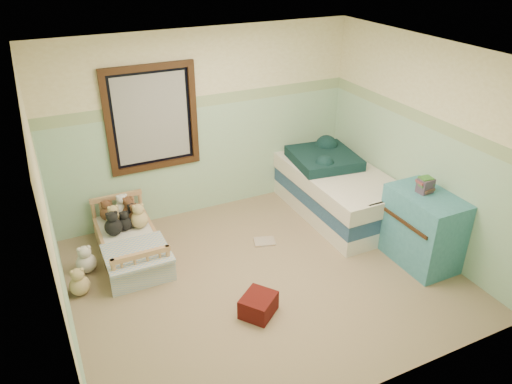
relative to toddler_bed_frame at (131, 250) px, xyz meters
name	(u,v)px	position (x,y,z in m)	size (l,w,h in m)	color
floor	(264,277)	(1.29, -1.05, -0.09)	(4.20, 3.60, 0.02)	#7B6E54
ceiling	(266,56)	(1.29, -1.05, 2.43)	(4.20, 3.60, 0.02)	white
wall_back	(205,125)	(1.29, 0.75, 1.17)	(4.20, 0.04, 2.50)	beige
wall_front	(374,277)	(1.29, -2.85, 1.17)	(4.20, 0.04, 2.50)	beige
wall_left	(49,225)	(-0.81, -1.05, 1.17)	(0.04, 3.60, 2.50)	beige
wall_right	(422,145)	(3.39, -1.05, 1.17)	(0.04, 3.60, 2.50)	beige
wainscot_mint	(207,159)	(1.29, 0.74, 0.67)	(4.20, 0.01, 1.50)	#9CCAA6
border_strip	(204,101)	(1.29, 0.74, 1.49)	(4.20, 0.01, 0.15)	#4B7F52
window_frame	(152,119)	(0.59, 0.71, 1.37)	(1.16, 0.06, 1.36)	#311D10
window_blinds	(152,119)	(0.59, 0.72, 1.37)	(0.92, 0.01, 1.12)	#B5B5B2
toddler_bed_frame	(131,250)	(0.00, 0.00, 0.00)	(0.66, 1.32, 0.17)	tan
toddler_mattress	(130,240)	(0.00, 0.00, 0.14)	(0.60, 1.26, 0.12)	silver
patchwork_quilt	(137,253)	(0.00, -0.41, 0.22)	(0.72, 0.66, 0.03)	#799FCB
plush_bed_brown	(107,213)	(-0.15, 0.50, 0.30)	(0.19, 0.19, 0.19)	brown
plush_bed_white	(123,209)	(0.05, 0.50, 0.31)	(0.21, 0.21, 0.21)	white
plush_bed_tan	(115,220)	(-0.10, 0.28, 0.31)	(0.20, 0.20, 0.20)	tan
plush_bed_dark	(134,216)	(0.13, 0.28, 0.30)	(0.19, 0.19, 0.19)	black
plush_floor_cream	(87,263)	(-0.53, -0.08, 0.03)	(0.23, 0.23, 0.23)	silver
plush_floor_tan	(80,285)	(-0.66, -0.46, 0.03)	(0.22, 0.22, 0.22)	tan
twin_bed_frame	(335,206)	(2.84, -0.18, 0.03)	(0.99, 1.97, 0.22)	white
twin_boxspring	(337,192)	(2.84, -0.18, 0.25)	(0.99, 1.97, 0.22)	navy
twin_mattress	(338,178)	(2.84, -0.18, 0.47)	(1.03, 2.01, 0.22)	silver
teal_blanket	(324,158)	(2.79, 0.12, 0.65)	(0.84, 0.89, 0.14)	black
dresser	(422,228)	(3.10, -1.56, 0.36)	(0.56, 0.89, 0.89)	teal
book_stack	(425,186)	(3.10, -1.49, 0.89)	(0.17, 0.13, 0.17)	brown
red_pillow	(258,305)	(0.96, -1.58, 0.02)	(0.35, 0.31, 0.22)	maroon
floor_book	(264,242)	(1.60, -0.43, -0.07)	(0.26, 0.20, 0.02)	orange
extra_plush_0	(137,218)	(0.16, 0.22, 0.30)	(0.20, 0.20, 0.20)	brown
extra_plush_1	(130,212)	(0.11, 0.40, 0.30)	(0.19, 0.19, 0.19)	brown
extra_plush_2	(114,227)	(-0.15, 0.12, 0.31)	(0.21, 0.21, 0.21)	black
extra_plush_3	(125,223)	(0.00, 0.17, 0.29)	(0.17, 0.17, 0.17)	black
extra_plush_4	(129,210)	(0.11, 0.45, 0.30)	(0.20, 0.20, 0.20)	brown
extra_plush_5	(139,219)	(0.18, 0.15, 0.31)	(0.22, 0.22, 0.22)	tan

